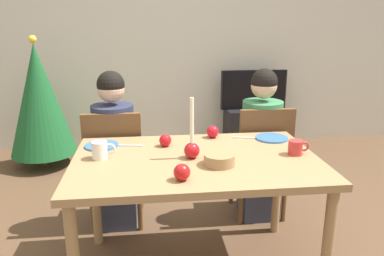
{
  "coord_description": "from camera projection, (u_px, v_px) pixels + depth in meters",
  "views": [
    {
      "loc": [
        -0.26,
        -2.0,
        1.51
      ],
      "look_at": [
        0.0,
        0.2,
        0.87
      ],
      "focal_mm": 35.24,
      "sensor_mm": 36.0,
      "label": 1
    }
  ],
  "objects": [
    {
      "name": "tv_stand",
      "position": [
        252.0,
        128.0,
        4.6
      ],
      "size": [
        0.64,
        0.4,
        0.48
      ],
      "primitive_type": "cube",
      "color": "black",
      "rests_on": "ground"
    },
    {
      "name": "plate_left",
      "position": [
        102.0,
        145.0,
        2.34
      ],
      "size": [
        0.21,
        0.21,
        0.01
      ],
      "primitive_type": "cylinder",
      "color": "teal",
      "rests_on": "dining_table"
    },
    {
      "name": "plate_right",
      "position": [
        272.0,
        138.0,
        2.49
      ],
      "size": [
        0.21,
        0.21,
        0.01
      ],
      "primitive_type": "cylinder",
      "color": "teal",
      "rests_on": "dining_table"
    },
    {
      "name": "person_left_child",
      "position": [
        115.0,
        153.0,
        2.75
      ],
      "size": [
        0.3,
        0.3,
        1.17
      ],
      "color": "#33384C",
      "rests_on": "ground"
    },
    {
      "name": "chair_left",
      "position": [
        115.0,
        162.0,
        2.74
      ],
      "size": [
        0.4,
        0.4,
        0.9
      ],
      "color": "brown",
      "rests_on": "ground"
    },
    {
      "name": "apple_near_candle",
      "position": [
        165.0,
        140.0,
        2.34
      ],
      "size": [
        0.08,
        0.08,
        0.08
      ],
      "primitive_type": "sphere",
      "color": "#B41316",
      "rests_on": "dining_table"
    },
    {
      "name": "mug_left",
      "position": [
        100.0,
        150.0,
        2.12
      ],
      "size": [
        0.13,
        0.09,
        0.1
      ],
      "color": "silver",
      "rests_on": "dining_table"
    },
    {
      "name": "apple_by_left_plate",
      "position": [
        182.0,
        172.0,
        1.84
      ],
      "size": [
        0.08,
        0.08,
        0.08
      ],
      "primitive_type": "sphere",
      "color": "#B71415",
      "rests_on": "dining_table"
    },
    {
      "name": "mug_right",
      "position": [
        296.0,
        147.0,
        2.19
      ],
      "size": [
        0.13,
        0.08,
        0.09
      ],
      "color": "#B72D2D",
      "rests_on": "dining_table"
    },
    {
      "name": "apple_by_right_mug",
      "position": [
        213.0,
        132.0,
        2.51
      ],
      "size": [
        0.08,
        0.08,
        0.08
      ],
      "primitive_type": "sphere",
      "color": "red",
      "rests_on": "dining_table"
    },
    {
      "name": "dining_table",
      "position": [
        196.0,
        171.0,
        2.17
      ],
      "size": [
        1.4,
        0.9,
        0.75
      ],
      "color": "#99754C",
      "rests_on": "ground"
    },
    {
      "name": "fork_left",
      "position": [
        129.0,
        145.0,
        2.35
      ],
      "size": [
        0.18,
        0.05,
        0.01
      ],
      "primitive_type": "cube",
      "rotation": [
        0.0,
        0.0,
        -0.18
      ],
      "color": "silver",
      "rests_on": "dining_table"
    },
    {
      "name": "christmas_tree",
      "position": [
        39.0,
        100.0,
        3.88
      ],
      "size": [
        0.67,
        0.67,
        1.36
      ],
      "color": "brown",
      "rests_on": "ground"
    },
    {
      "name": "fork_right",
      "position": [
        247.0,
        138.0,
        2.5
      ],
      "size": [
        0.18,
        0.05,
        0.01
      ],
      "primitive_type": "cube",
      "rotation": [
        0.0,
        0.0,
        -0.23
      ],
      "color": "silver",
      "rests_on": "dining_table"
    },
    {
      "name": "candle_centerpiece",
      "position": [
        192.0,
        146.0,
        2.12
      ],
      "size": [
        0.09,
        0.09,
        0.35
      ],
      "color": "red",
      "rests_on": "dining_table"
    },
    {
      "name": "back_wall",
      "position": [
        168.0,
        38.0,
        4.48
      ],
      "size": [
        6.4,
        0.1,
        2.6
      ],
      "primitive_type": "cube",
      "color": "beige",
      "rests_on": "ground"
    },
    {
      "name": "bowl_walnuts",
      "position": [
        219.0,
        159.0,
        2.04
      ],
      "size": [
        0.17,
        0.17,
        0.06
      ],
      "primitive_type": "cylinder",
      "color": "#99754C",
      "rests_on": "dining_table"
    },
    {
      "name": "tv",
      "position": [
        254.0,
        90.0,
        4.47
      ],
      "size": [
        0.79,
        0.05,
        0.46
      ],
      "color": "black",
      "rests_on": "tv_stand"
    },
    {
      "name": "chair_right",
      "position": [
        262.0,
        156.0,
        2.86
      ],
      "size": [
        0.4,
        0.4,
        0.9
      ],
      "color": "brown",
      "rests_on": "ground"
    },
    {
      "name": "person_right_child",
      "position": [
        261.0,
        147.0,
        2.88
      ],
      "size": [
        0.3,
        0.3,
        1.17
      ],
      "color": "#33384C",
      "rests_on": "ground"
    }
  ]
}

